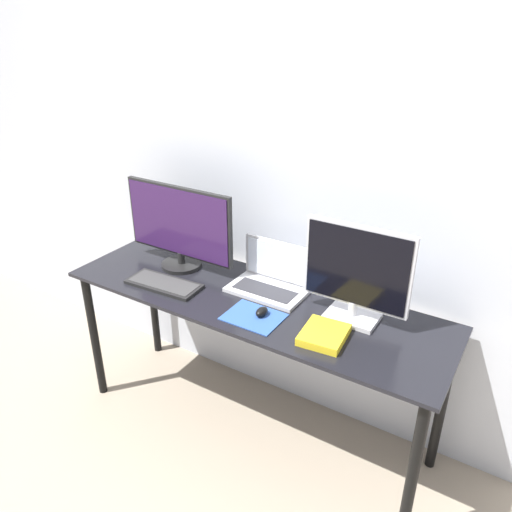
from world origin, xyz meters
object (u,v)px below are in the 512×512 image
(monitor_right, at_px, (356,273))
(keyboard, at_px, (164,284))
(mouse, at_px, (262,312))
(laptop, at_px, (271,278))
(monitor_left, at_px, (179,227))
(book, at_px, (324,335))

(monitor_right, xyz_separation_m, keyboard, (-0.88, -0.21, -0.21))
(keyboard, relative_size, mouse, 5.31)
(laptop, height_order, mouse, laptop)
(monitor_left, height_order, laptop, monitor_left)
(monitor_left, distance_m, keyboard, 0.30)
(monitor_right, bearing_deg, laptop, 174.46)
(monitor_right, height_order, mouse, monitor_right)
(keyboard, distance_m, book, 0.84)
(book, bearing_deg, mouse, 178.74)
(laptop, bearing_deg, monitor_right, -5.54)
(book, bearing_deg, monitor_left, 167.65)
(mouse, bearing_deg, monitor_left, 162.43)
(laptop, relative_size, keyboard, 0.95)
(mouse, distance_m, book, 0.30)
(laptop, relative_size, book, 1.67)
(monitor_left, height_order, book, monitor_left)
(book, bearing_deg, monitor_right, 78.21)
(monitor_right, height_order, keyboard, monitor_right)
(keyboard, bearing_deg, monitor_left, 106.05)
(laptop, relative_size, mouse, 5.07)
(keyboard, relative_size, book, 1.75)
(monitor_left, height_order, keyboard, monitor_left)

